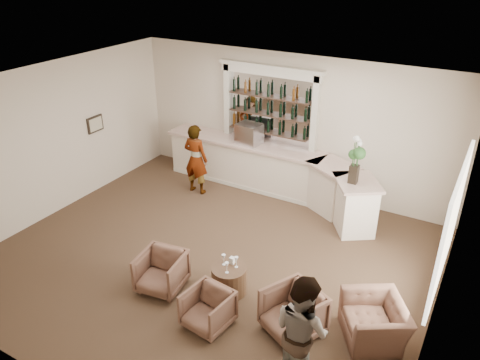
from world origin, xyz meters
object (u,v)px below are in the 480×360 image
(armchair_center, at_px, (208,309))
(armchair_right, at_px, (293,313))
(armchair_left, at_px, (161,272))
(flower_vase, at_px, (356,157))
(armchair_far, at_px, (374,321))
(espresso_machine, at_px, (249,134))
(bar_counter, at_px, (272,172))
(guest, at_px, (301,331))
(cocktail_table, at_px, (229,280))
(sommelier, at_px, (196,159))

(armchair_center, height_order, armchair_right, armchair_right)
(armchair_left, xyz_separation_m, flower_vase, (2.22, 3.43, 1.36))
(armchair_far, bearing_deg, espresso_machine, -163.29)
(bar_counter, distance_m, armchair_far, 4.90)
(armchair_left, distance_m, armchair_far, 3.59)
(armchair_left, distance_m, espresso_machine, 4.40)
(armchair_left, distance_m, flower_vase, 4.30)
(guest, bearing_deg, armchair_left, 15.57)
(cocktail_table, height_order, flower_vase, flower_vase)
(bar_counter, xyz_separation_m, armchair_left, (-0.07, -4.15, -0.22))
(bar_counter, bearing_deg, espresso_machine, 173.76)
(sommelier, height_order, armchair_center, sommelier)
(bar_counter, distance_m, armchair_center, 4.65)
(sommelier, bearing_deg, armchair_right, 141.00)
(guest, bearing_deg, sommelier, -14.46)
(cocktail_table, height_order, armchair_center, armchair_center)
(sommelier, xyz_separation_m, armchair_far, (5.08, -2.62, -0.54))
(sommelier, relative_size, armchair_center, 2.47)
(sommelier, relative_size, armchair_far, 1.74)
(cocktail_table, distance_m, armchair_right, 1.39)
(guest, bearing_deg, espresso_machine, -27.24)
(armchair_left, bearing_deg, cocktail_table, 16.84)
(armchair_left, height_order, flower_vase, flower_vase)
(cocktail_table, height_order, armchair_far, armchair_far)
(bar_counter, xyz_separation_m, sommelier, (-1.62, -0.84, 0.29))
(cocktail_table, relative_size, armchair_left, 0.79)
(cocktail_table, height_order, espresso_machine, espresso_machine)
(armchair_left, relative_size, armchair_right, 0.93)
(armchair_far, height_order, espresso_machine, espresso_machine)
(armchair_left, bearing_deg, sommelier, 106.42)
(sommelier, relative_size, espresso_machine, 3.09)
(guest, xyz_separation_m, armchair_left, (-2.84, 0.58, -0.52))
(armchair_far, distance_m, flower_vase, 3.34)
(flower_vase, bearing_deg, armchair_left, -122.87)
(armchair_far, relative_size, flower_vase, 0.98)
(cocktail_table, height_order, guest, guest)
(sommelier, distance_m, guest, 5.87)
(armchair_center, distance_m, armchair_right, 1.32)
(bar_counter, xyz_separation_m, armchair_far, (3.45, -3.47, -0.25))
(guest, bearing_deg, armchair_center, 19.29)
(bar_counter, bearing_deg, armchair_right, -59.54)
(bar_counter, distance_m, armchair_left, 4.16)
(sommelier, relative_size, guest, 1.00)
(cocktail_table, relative_size, armchair_far, 0.62)
(espresso_machine, bearing_deg, guest, -49.35)
(armchair_right, distance_m, flower_vase, 3.51)
(flower_vase, bearing_deg, bar_counter, 161.33)
(cocktail_table, height_order, armchair_left, armchair_left)
(guest, bearing_deg, flower_vase, -54.08)
(guest, height_order, espresso_machine, guest)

